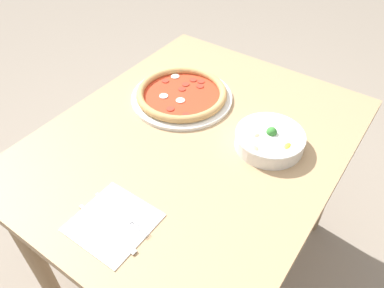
{
  "coord_description": "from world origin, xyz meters",
  "views": [
    {
      "loc": [
        0.71,
        0.5,
        1.52
      ],
      "look_at": [
        0.05,
        0.03,
        0.75
      ],
      "focal_mm": 35.0,
      "sensor_mm": 36.0,
      "label": 1
    }
  ],
  "objects_px": {
    "pizza": "(182,95)",
    "bowl": "(270,139)",
    "knife": "(104,226)",
    "fork": "(120,213)"
  },
  "relations": [
    {
      "from": "fork",
      "to": "knife",
      "type": "relative_size",
      "value": 0.95
    },
    {
      "from": "bowl",
      "to": "fork",
      "type": "bearing_deg",
      "value": -23.34
    },
    {
      "from": "pizza",
      "to": "knife",
      "type": "bearing_deg",
      "value": 16.37
    },
    {
      "from": "fork",
      "to": "knife",
      "type": "distance_m",
      "value": 0.05
    },
    {
      "from": "pizza",
      "to": "fork",
      "type": "height_order",
      "value": "pizza"
    },
    {
      "from": "pizza",
      "to": "knife",
      "type": "distance_m",
      "value": 0.57
    },
    {
      "from": "pizza",
      "to": "bowl",
      "type": "xyz_separation_m",
      "value": [
        0.04,
        0.36,
        0.01
      ]
    },
    {
      "from": "knife",
      "to": "fork",
      "type": "bearing_deg",
      "value": 88.19
    },
    {
      "from": "bowl",
      "to": "knife",
      "type": "distance_m",
      "value": 0.54
    },
    {
      "from": "fork",
      "to": "pizza",
      "type": "bearing_deg",
      "value": 114.58
    }
  ]
}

